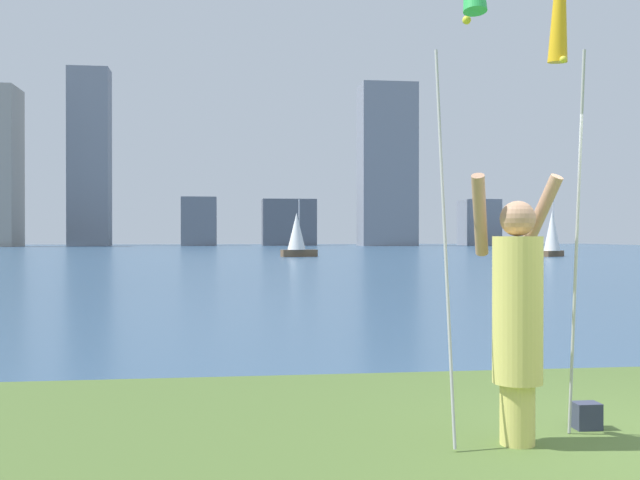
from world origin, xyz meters
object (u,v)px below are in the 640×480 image
object	(u,v)px
person	(517,311)
bag	(586,416)
sailboat_6	(297,235)
sailboat_3	(552,233)

from	to	relation	value
person	bag	size ratio (longest dim) A/B	9.60
person	sailboat_6	world-z (taller)	sailboat_6
person	bag	bearing A→B (deg)	19.16
person	bag	distance (m)	1.21
person	sailboat_3	bearing A→B (deg)	58.65
sailboat_6	sailboat_3	bearing A→B (deg)	-5.54
sailboat_3	bag	bearing A→B (deg)	-114.47
person	sailboat_3	xyz separation A→B (m)	(21.38, 45.73, 0.70)
bag	sailboat_6	distance (m)	47.24
bag	sailboat_3	xyz separation A→B (m)	(20.65, 45.38, 1.59)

